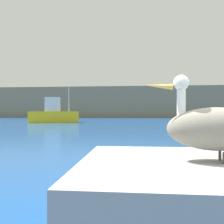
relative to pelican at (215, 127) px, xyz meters
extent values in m
cube|color=#7F755B|center=(0.36, 61.73, 2.80)|extent=(140.00, 10.69, 7.85)
cube|color=#989898|center=(0.02, 0.00, -0.74)|extent=(2.79, 2.05, 0.77)
ellipsoid|color=gray|center=(0.02, 0.00, -0.02)|extent=(1.03, 0.53, 0.44)
cylinder|color=white|center=(-0.33, 0.03, 0.23)|extent=(0.09, 0.09, 0.36)
sphere|color=white|center=(-0.33, 0.03, 0.46)|extent=(0.16, 0.16, 0.16)
cone|color=gold|center=(-0.57, 0.05, 0.43)|extent=(0.32, 0.09, 0.09)
cylinder|color=#4C4742|center=(0.06, -0.08, -0.29)|extent=(0.03, 0.03, 0.11)
cylinder|color=#4C4742|center=(0.07, 0.07, -0.29)|extent=(0.03, 0.03, 0.11)
cube|color=yellow|center=(-11.07, 27.20, -0.41)|extent=(6.47, 3.50, 1.43)
cube|color=silver|center=(-11.25, 27.16, 1.21)|extent=(2.18, 2.00, 1.80)
cylinder|color=#B2B2B2|center=(-9.28, 27.67, 1.91)|extent=(0.12, 0.12, 3.20)
camera|label=1|loc=(-0.81, -2.52, 0.15)|focal=38.39mm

